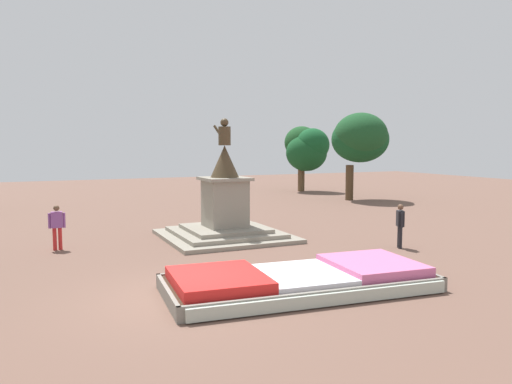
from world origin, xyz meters
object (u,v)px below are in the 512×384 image
at_px(statue_monument, 225,213).
at_px(pedestrian_with_handbag, 57,224).
at_px(pedestrian_near_planter, 400,223).
at_px(flower_planter, 300,280).

bearing_deg(statue_monument, pedestrian_with_handbag, 176.74).
xyz_separation_m(statue_monument, pedestrian_near_planter, (4.97, -4.42, -0.11)).
distance_m(flower_planter, pedestrian_with_handbag, 9.47).
distance_m(flower_planter, pedestrian_near_planter, 6.58).
bearing_deg(pedestrian_with_handbag, statue_monument, -3.26).
bearing_deg(statue_monument, pedestrian_near_planter, -41.66).
relative_size(statue_monument, pedestrian_with_handbag, 2.99).
height_order(flower_planter, pedestrian_with_handbag, pedestrian_with_handbag).
bearing_deg(pedestrian_near_planter, flower_planter, -152.39).
bearing_deg(pedestrian_with_handbag, pedestrian_near_planter, -23.21).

